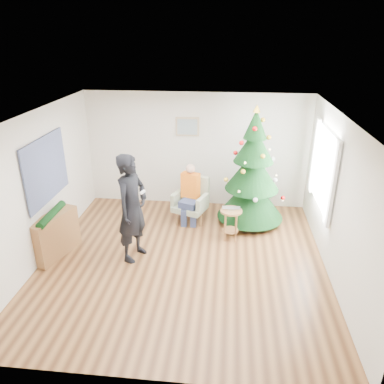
# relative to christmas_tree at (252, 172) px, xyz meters

# --- Properties ---
(floor) EXTENTS (5.00, 5.00, 0.00)m
(floor) POSITION_rel_christmas_tree_xyz_m (-1.23, -1.66, -1.13)
(floor) COLOR brown
(floor) RESTS_ON ground
(ceiling) EXTENTS (5.00, 5.00, 0.00)m
(ceiling) POSITION_rel_christmas_tree_xyz_m (-1.23, -1.66, 1.47)
(ceiling) COLOR white
(ceiling) RESTS_ON wall_back
(wall_back) EXTENTS (5.00, 0.00, 5.00)m
(wall_back) POSITION_rel_christmas_tree_xyz_m (-1.23, 0.84, 0.17)
(wall_back) COLOR silver
(wall_back) RESTS_ON floor
(wall_front) EXTENTS (5.00, 0.00, 5.00)m
(wall_front) POSITION_rel_christmas_tree_xyz_m (-1.23, -4.16, 0.17)
(wall_front) COLOR silver
(wall_front) RESTS_ON floor
(wall_left) EXTENTS (0.00, 5.00, 5.00)m
(wall_left) POSITION_rel_christmas_tree_xyz_m (-3.73, -1.66, 0.17)
(wall_left) COLOR silver
(wall_left) RESTS_ON floor
(wall_right) EXTENTS (0.00, 5.00, 5.00)m
(wall_right) POSITION_rel_christmas_tree_xyz_m (1.27, -1.66, 0.17)
(wall_right) COLOR silver
(wall_right) RESTS_ON floor
(window_panel) EXTENTS (0.04, 1.30, 1.40)m
(window_panel) POSITION_rel_christmas_tree_xyz_m (1.24, -0.66, 0.37)
(window_panel) COLOR white
(window_panel) RESTS_ON wall_right
(curtains) EXTENTS (0.05, 1.75, 1.50)m
(curtains) POSITION_rel_christmas_tree_xyz_m (1.21, -0.66, 0.37)
(curtains) COLOR white
(curtains) RESTS_ON wall_right
(christmas_tree) EXTENTS (1.39, 1.39, 2.51)m
(christmas_tree) POSITION_rel_christmas_tree_xyz_m (0.00, 0.00, 0.00)
(christmas_tree) COLOR #3F2816
(christmas_tree) RESTS_ON floor
(stool) EXTENTS (0.42, 0.42, 0.63)m
(stool) POSITION_rel_christmas_tree_xyz_m (-0.40, -0.77, -0.81)
(stool) COLOR brown
(stool) RESTS_ON floor
(laptop) EXTENTS (0.35, 0.24, 0.03)m
(laptop) POSITION_rel_christmas_tree_xyz_m (-0.40, -0.77, -0.48)
(laptop) COLOR silver
(laptop) RESTS_ON stool
(armchair) EXTENTS (0.81, 0.79, 0.96)m
(armchair) POSITION_rel_christmas_tree_xyz_m (-1.26, -0.04, -0.78)
(armchair) COLOR gray
(armchair) RESTS_ON floor
(seated_person) EXTENTS (0.47, 0.60, 1.26)m
(seated_person) POSITION_rel_christmas_tree_xyz_m (-1.28, -0.08, -0.49)
(seated_person) COLOR navy
(seated_person) RESTS_ON armchair
(standing_man) EXTENTS (0.69, 0.83, 1.95)m
(standing_man) POSITION_rel_christmas_tree_xyz_m (-2.12, -1.58, -0.15)
(standing_man) COLOR black
(standing_man) RESTS_ON floor
(game_controller) EXTENTS (0.08, 0.13, 0.04)m
(game_controller) POSITION_rel_christmas_tree_xyz_m (-1.91, -1.61, 0.17)
(game_controller) COLOR white
(game_controller) RESTS_ON standing_man
(console) EXTENTS (0.57, 1.04, 0.80)m
(console) POSITION_rel_christmas_tree_xyz_m (-3.56, -1.67, -0.73)
(console) COLOR brown
(console) RESTS_ON floor
(garland) EXTENTS (0.14, 0.90, 0.14)m
(garland) POSITION_rel_christmas_tree_xyz_m (-3.56, -1.67, -0.31)
(garland) COLOR black
(garland) RESTS_ON console
(tapestry) EXTENTS (0.03, 1.50, 1.15)m
(tapestry) POSITION_rel_christmas_tree_xyz_m (-3.69, -1.36, 0.42)
(tapestry) COLOR black
(tapestry) RESTS_ON wall_left
(framed_picture) EXTENTS (0.52, 0.05, 0.42)m
(framed_picture) POSITION_rel_christmas_tree_xyz_m (-1.43, 0.81, 0.72)
(framed_picture) COLOR tan
(framed_picture) RESTS_ON wall_back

